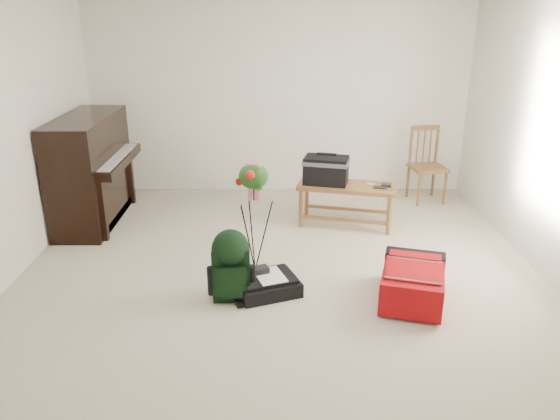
{
  "coord_description": "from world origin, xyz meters",
  "views": [
    {
      "loc": [
        -0.02,
        -4.51,
        2.45
      ],
      "look_at": [
        0.0,
        0.35,
        0.6
      ],
      "focal_mm": 35.0,
      "sensor_mm": 36.0,
      "label": 1
    }
  ],
  "objects_px": {
    "bench": "(333,176)",
    "flower_stand": "(254,219)",
    "dining_chair": "(427,166)",
    "green_backpack": "(231,262)",
    "piano": "(92,172)",
    "red_suitcase": "(411,280)",
    "black_duffel": "(267,284)"
  },
  "relations": [
    {
      "from": "green_backpack",
      "to": "black_duffel",
      "type": "bearing_deg",
      "value": 14.99
    },
    {
      "from": "green_backpack",
      "to": "piano",
      "type": "bearing_deg",
      "value": 129.62
    },
    {
      "from": "bench",
      "to": "flower_stand",
      "type": "height_order",
      "value": "flower_stand"
    },
    {
      "from": "black_duffel",
      "to": "green_backpack",
      "type": "bearing_deg",
      "value": 178.49
    },
    {
      "from": "green_backpack",
      "to": "flower_stand",
      "type": "height_order",
      "value": "flower_stand"
    },
    {
      "from": "black_duffel",
      "to": "flower_stand",
      "type": "bearing_deg",
      "value": 85.81
    },
    {
      "from": "black_duffel",
      "to": "green_backpack",
      "type": "distance_m",
      "value": 0.42
    },
    {
      "from": "bench",
      "to": "green_backpack",
      "type": "xyz_separation_m",
      "value": [
        -1.03,
        -1.69,
        -0.25
      ]
    },
    {
      "from": "dining_chair",
      "to": "green_backpack",
      "type": "distance_m",
      "value": 3.48
    },
    {
      "from": "dining_chair",
      "to": "flower_stand",
      "type": "relative_size",
      "value": 0.86
    },
    {
      "from": "red_suitcase",
      "to": "flower_stand",
      "type": "bearing_deg",
      "value": 175.4
    },
    {
      "from": "piano",
      "to": "flower_stand",
      "type": "relative_size",
      "value": 1.34
    },
    {
      "from": "flower_stand",
      "to": "dining_chair",
      "type": "bearing_deg",
      "value": 53.42
    },
    {
      "from": "dining_chair",
      "to": "red_suitcase",
      "type": "xyz_separation_m",
      "value": [
        -0.77,
        -2.56,
        -0.3
      ]
    },
    {
      "from": "piano",
      "to": "red_suitcase",
      "type": "relative_size",
      "value": 1.7
    },
    {
      "from": "bench",
      "to": "green_backpack",
      "type": "distance_m",
      "value": 1.99
    },
    {
      "from": "piano",
      "to": "flower_stand",
      "type": "bearing_deg",
      "value": -34.48
    },
    {
      "from": "dining_chair",
      "to": "black_duffel",
      "type": "height_order",
      "value": "dining_chair"
    },
    {
      "from": "black_duffel",
      "to": "bench",
      "type": "bearing_deg",
      "value": 45.18
    },
    {
      "from": "red_suitcase",
      "to": "flower_stand",
      "type": "xyz_separation_m",
      "value": [
        -1.39,
        0.52,
        0.37
      ]
    },
    {
      "from": "dining_chair",
      "to": "flower_stand",
      "type": "height_order",
      "value": "flower_stand"
    },
    {
      "from": "flower_stand",
      "to": "piano",
      "type": "bearing_deg",
      "value": 155.7
    },
    {
      "from": "black_duffel",
      "to": "flower_stand",
      "type": "relative_size",
      "value": 0.59
    },
    {
      "from": "piano",
      "to": "green_backpack",
      "type": "xyz_separation_m",
      "value": [
        1.76,
        -1.87,
        -0.24
      ]
    },
    {
      "from": "piano",
      "to": "flower_stand",
      "type": "height_order",
      "value": "piano"
    },
    {
      "from": "red_suitcase",
      "to": "flower_stand",
      "type": "height_order",
      "value": "flower_stand"
    },
    {
      "from": "dining_chair",
      "to": "red_suitcase",
      "type": "relative_size",
      "value": 1.09
    },
    {
      "from": "piano",
      "to": "dining_chair",
      "type": "height_order",
      "value": "piano"
    },
    {
      "from": "piano",
      "to": "green_backpack",
      "type": "relative_size",
      "value": 2.32
    },
    {
      "from": "dining_chair",
      "to": "black_duffel",
      "type": "xyz_separation_m",
      "value": [
        -2.04,
        -2.46,
        -0.39
      ]
    },
    {
      "from": "green_backpack",
      "to": "flower_stand",
      "type": "bearing_deg",
      "value": 67.11
    },
    {
      "from": "dining_chair",
      "to": "red_suitcase",
      "type": "height_order",
      "value": "dining_chair"
    }
  ]
}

